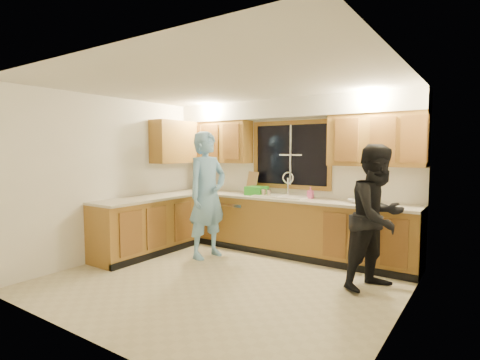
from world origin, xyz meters
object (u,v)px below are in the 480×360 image
at_px(man, 207,195).
at_px(woman, 378,217).
at_px(stove, 119,232).
at_px(bowl, 356,201).
at_px(sink, 282,200).
at_px(dish_crate, 257,191).
at_px(dishwasher, 239,222).
at_px(soap_bottle, 310,193).
at_px(knife_block, 207,184).

height_order(man, woman, man).
bearing_deg(stove, bowl, 30.91).
bearing_deg(woman, man, 117.32).
relative_size(sink, stove, 0.96).
height_order(dish_crate, bowl, dish_crate).
bearing_deg(dishwasher, dish_crate, -0.02).
bearing_deg(sink, dishwasher, -179.01).
bearing_deg(sink, soap_bottle, 10.03).
relative_size(dishwasher, dish_crate, 2.61).
distance_m(stove, knife_block, 2.01).
height_order(woman, bowl, woman).
height_order(knife_block, dish_crate, knife_block).
distance_m(knife_block, bowl, 2.88).
relative_size(sink, soap_bottle, 4.68).
xyz_separation_m(sink, dishwasher, (-0.85, -0.01, -0.45)).
relative_size(woman, soap_bottle, 9.53).
relative_size(stove, woman, 0.51).
xyz_separation_m(sink, soap_bottle, (0.45, 0.08, 0.15)).
bearing_deg(knife_block, sink, -39.12).
bearing_deg(dishwasher, woman, -16.78).
xyz_separation_m(man, dish_crate, (0.37, 0.86, 0.01)).
xyz_separation_m(sink, bowl, (1.21, -0.02, 0.08)).
height_order(woman, soap_bottle, woman).
bearing_deg(bowl, dishwasher, 179.77).
bearing_deg(dish_crate, knife_block, 174.61).
height_order(woman, knife_block, woman).
distance_m(dishwasher, woman, 2.70).
distance_m(dishwasher, soap_bottle, 1.44).
xyz_separation_m(dishwasher, dish_crate, (0.36, -0.00, 0.58)).
relative_size(sink, dishwasher, 1.05).
bearing_deg(dish_crate, bowl, -0.27).
xyz_separation_m(dishwasher, bowl, (2.06, -0.01, 0.54)).
height_order(sink, knife_block, sink).
relative_size(knife_block, soap_bottle, 1.21).
distance_m(knife_block, soap_bottle, 2.11).
bearing_deg(dish_crate, sink, 1.74).
distance_m(sink, stove, 2.60).
bearing_deg(man, sink, -35.07).
distance_m(dishwasher, stove, 2.04).
bearing_deg(stove, man, 45.27).
bearing_deg(woman, soap_bottle, 80.53).
relative_size(sink, man, 0.44).
bearing_deg(sink, man, -134.48).
bearing_deg(soap_bottle, knife_block, 179.56).
xyz_separation_m(dishwasher, man, (-0.01, -0.86, 0.57)).
bearing_deg(soap_bottle, stove, -139.78).
bearing_deg(bowl, knife_block, 177.63).
relative_size(man, bowl, 8.28).
relative_size(dishwasher, woman, 0.47).
xyz_separation_m(man, bowl, (2.07, 0.85, -0.04)).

